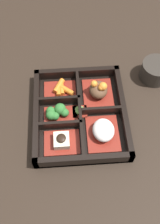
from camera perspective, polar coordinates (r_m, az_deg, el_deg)
The scene contains 10 objects.
ground_plane at distance 0.73m, azimuth -0.00°, elevation -1.00°, with size 3.00×3.00×0.00m, color black.
bento_base at distance 0.73m, azimuth -0.00°, elevation -0.80°, with size 0.28×0.25×0.01m.
bento_rim at distance 0.71m, azimuth -0.17°, elevation -0.18°, with size 0.28×0.25×0.04m.
bowl_stew at distance 0.74m, azimuth 4.04°, elevation 4.70°, with size 0.11×0.08×0.06m.
bowl_rice at distance 0.68m, azimuth 5.09°, elevation -4.15°, with size 0.11×0.08×0.04m.
bowl_carrots at distance 0.76m, azimuth -4.20°, elevation 4.92°, with size 0.07×0.09×0.02m.
bowl_greens at distance 0.71m, azimuth -4.87°, elevation -0.06°, with size 0.06×0.09×0.04m.
bowl_tofu at distance 0.68m, azimuth -4.00°, elevation -6.38°, with size 0.07×0.09×0.03m.
bowl_pickles at distance 0.72m, azimuth 0.19°, elevation 0.18°, with size 0.04×0.04×0.01m.
tea_cup at distance 0.82m, azimuth 16.09°, elevation 8.69°, with size 0.09×0.09×0.06m.
Camera 1 is at (0.36, -0.02, 0.64)m, focal length 42.00 mm.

